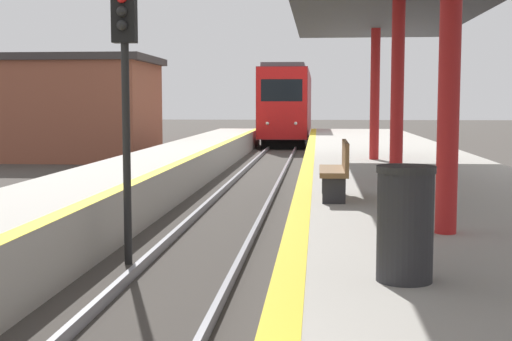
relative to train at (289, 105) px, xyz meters
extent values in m
cube|color=black|center=(0.00, 0.07, -2.06)|extent=(2.28, 16.22, 0.55)
cube|color=maroon|center=(0.00, 0.07, 0.12)|extent=(2.68, 18.03, 3.80)
cube|color=red|center=(0.00, -8.86, 0.12)|extent=(2.63, 0.16, 3.72)
cube|color=black|center=(0.00, -8.92, 0.78)|extent=(2.15, 0.06, 1.14)
cube|color=#59595E|center=(0.00, 0.07, 2.14)|extent=(2.28, 17.12, 0.24)
sphere|color=white|center=(-0.74, -8.92, -0.93)|extent=(0.18, 0.18, 0.18)
sphere|color=white|center=(0.74, -8.92, -0.93)|extent=(0.18, 0.18, 0.18)
cylinder|color=black|center=(-1.02, -35.25, -0.63)|extent=(0.12, 0.12, 3.40)
cube|color=black|center=(-1.02, -35.25, 1.51)|extent=(0.36, 0.20, 0.90)
sphere|color=black|center=(-1.02, -35.38, 1.51)|extent=(0.16, 0.16, 0.16)
sphere|color=black|center=(-1.02, -35.38, 1.31)|extent=(0.16, 0.16, 0.16)
cylinder|color=red|center=(3.41, -37.45, 0.38)|extent=(0.25, 0.25, 3.49)
cylinder|color=red|center=(3.41, -32.00, 0.38)|extent=(0.25, 0.25, 3.49)
cylinder|color=red|center=(3.41, -26.54, 0.38)|extent=(0.25, 0.25, 3.49)
cylinder|color=#262628|center=(2.65, -39.78, -0.90)|extent=(0.48, 0.48, 0.94)
cylinder|color=#262626|center=(2.65, -39.78, -0.40)|extent=(0.51, 0.51, 0.06)
cube|color=brown|center=(2.15, -34.51, -0.93)|extent=(0.44, 1.51, 0.08)
cube|color=brown|center=(2.34, -34.51, -0.67)|extent=(0.06, 1.51, 0.44)
cube|color=#262628|center=(2.15, -35.11, -1.17)|extent=(0.35, 0.08, 0.40)
cube|color=#262628|center=(2.15, -33.91, -1.17)|extent=(0.35, 0.08, 0.40)
cube|color=brown|center=(-10.32, -15.42, -0.24)|extent=(9.76, 5.37, 4.19)
cube|color=#383333|center=(-10.32, -15.42, 2.00)|extent=(10.25, 5.64, 0.30)
camera|label=1|loc=(1.90, -45.91, 0.17)|focal=50.00mm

